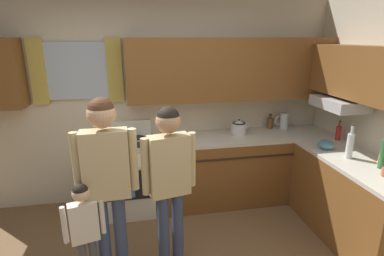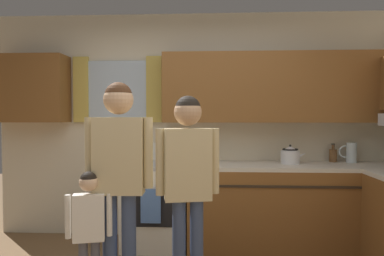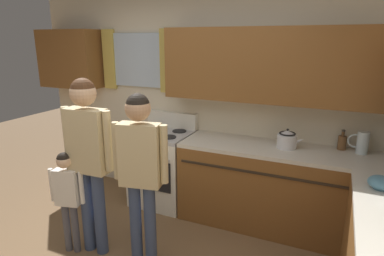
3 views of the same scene
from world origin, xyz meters
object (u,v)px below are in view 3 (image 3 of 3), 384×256
Objects in this scene: stove_oven at (163,166)px; water_pitcher at (362,143)px; stovetop_kettle at (287,139)px; mixing_bowl at (381,183)px; adult_in_plaid at (140,162)px; adult_holding_child at (88,147)px; bottle_squat_brown at (342,142)px; small_child at (67,191)px.

stove_oven is 5.00× the size of water_pitcher.
stovetop_kettle is 1.24× the size of water_pitcher.
adult_in_plaid is at bearing -165.88° from mixing_bowl.
mixing_bowl is at bearing 14.12° from adult_in_plaid.
stovetop_kettle is 1.05m from mixing_bowl.
mixing_bowl is (2.24, -0.65, 0.48)m from stove_oven.
adult_holding_child is at bearing -175.71° from adult_in_plaid.
stove_oven is 0.66× the size of adult_holding_child.
adult_in_plaid is (-1.82, -0.46, 0.04)m from mixing_bowl.
small_child is at bearing -147.18° from bottle_squat_brown.
small_child is (-2.55, -0.60, -0.32)m from mixing_bowl.
mixing_bowl is at bearing -16.15° from stove_oven.
adult_holding_child reaches higher than water_pitcher.
stove_oven is 4.02× the size of stovetop_kettle.
mixing_bowl is 2.63m from small_child.
mixing_bowl is (0.10, -0.82, -0.06)m from water_pitcher.
adult_holding_child is at bearing 26.59° from small_child.
adult_holding_child reaches higher than stove_oven.
adult_holding_child is (-2.07, -1.37, 0.07)m from bottle_squat_brown.
stove_oven is at bearing 84.80° from adult_holding_child.
bottle_squat_brown is 2.04m from adult_in_plaid.
stovetop_kettle is 0.17× the size of adult_in_plaid.
adult_in_plaid is (-1.55, -1.33, 0.01)m from bottle_squat_brown.
adult_in_plaid is at bearing 4.29° from adult_holding_child.
adult_in_plaid is 1.56× the size of small_child.
water_pitcher is at bearing 30.31° from adult_holding_child.
small_child is (-0.72, -0.14, -0.36)m from adult_in_plaid.
stovetop_kettle is 1.52× the size of mixing_bowl.
stovetop_kettle is 1.96m from adult_holding_child.
small_child is at bearing -143.89° from stovetop_kettle.
adult_in_plaid is at bearing -139.44° from bottle_squat_brown.
stove_oven is 6.11× the size of mixing_bowl.
bottle_squat_brown is 0.18m from water_pitcher.
stove_oven is at bearing -173.67° from bottle_squat_brown.
water_pitcher is 2.85m from small_child.
adult_holding_child is at bearing -146.62° from bottle_squat_brown.
water_pitcher is 1.22× the size of mixing_bowl.
adult_in_plaid is at bearing 10.93° from small_child.
small_child reaches higher than mixing_bowl.
water_pitcher reaches higher than stovetop_kettle.
small_child is at bearing -153.41° from adult_holding_child.
small_child is at bearing -166.78° from mixing_bowl.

